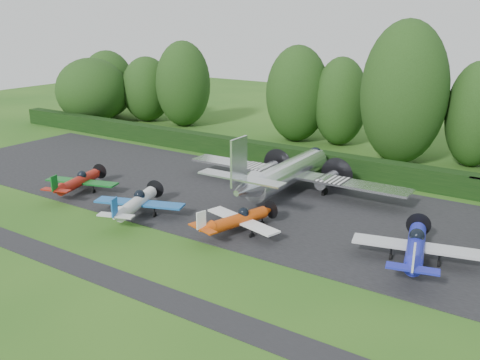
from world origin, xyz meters
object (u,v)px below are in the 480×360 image
Objects in this scene: transport_plane at (286,173)px; light_plane_blue at (416,247)px; light_plane_orange at (238,220)px; light_plane_white at (137,203)px; light_plane_red at (79,181)px.

transport_plane is 2.54× the size of light_plane_blue.
light_plane_white is at bearing 175.52° from light_plane_orange.
transport_plane is 3.02× the size of light_plane_orange.
light_plane_blue is at bearing -28.81° from transport_plane.
light_plane_orange is at bearing -80.30° from transport_plane.
transport_plane reaches higher than light_plane_white.
transport_plane is at bearing 83.47° from light_plane_orange.
light_plane_red is 8.25m from light_plane_white.
transport_plane reaches higher than light_plane_red.
light_plane_red is at bearing -162.11° from light_plane_blue.
light_plane_orange is 0.84× the size of light_plane_blue.
light_plane_blue is at bearing 20.41° from light_plane_red.
light_plane_orange is (8.17, 1.55, -0.09)m from light_plane_white.
light_plane_red is at bearing -170.06° from light_plane_white.
transport_plane is at bearing 163.70° from light_plane_blue.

